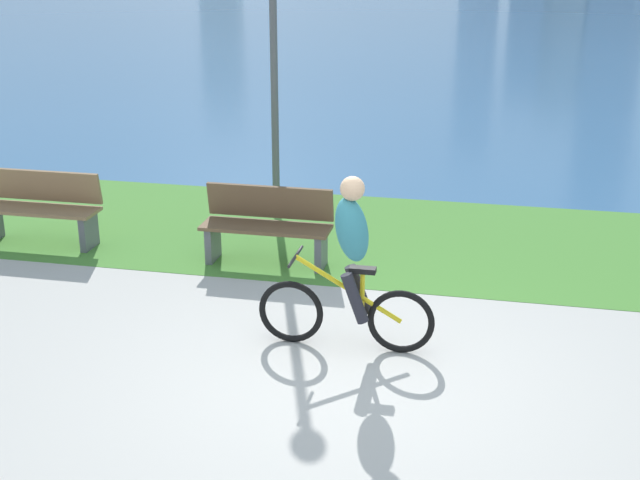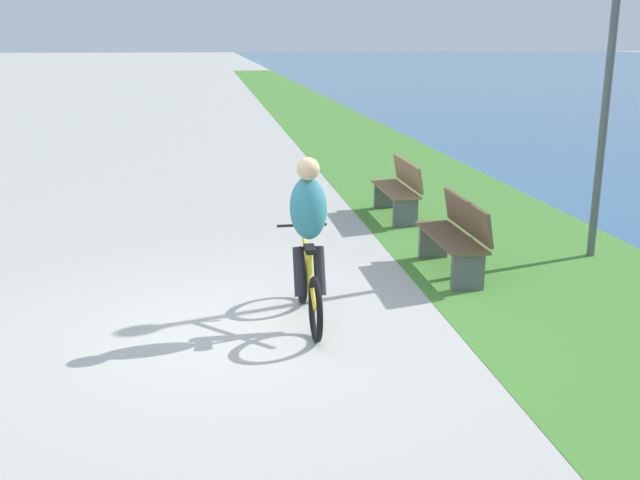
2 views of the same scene
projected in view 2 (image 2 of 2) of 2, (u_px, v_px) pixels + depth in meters
ground_plane at (237, 330)px, 7.11m from camera, size 300.00×300.00×0.00m
grass_strip_bayside at (601, 309)px, 7.66m from camera, size 120.00×3.38×0.01m
cyclist_lead at (308, 242)px, 7.11m from camera, size 1.66×0.52×1.66m
bench_near_path at (455, 237)px, 8.74m from camera, size 1.50×0.47×0.90m
bench_far_along_path at (399, 189)px, 11.52m from camera, size 1.50×0.47×0.90m
lamppost_tall at (613, 30)px, 8.80m from camera, size 0.28×0.28×4.39m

